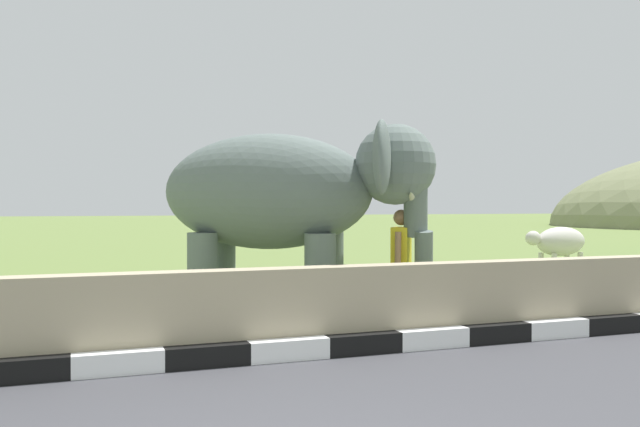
{
  "coord_description": "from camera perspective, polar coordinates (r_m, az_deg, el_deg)",
  "views": [
    {
      "loc": [
        -1.2,
        -3.38,
        1.72
      ],
      "look_at": [
        2.07,
        5.54,
        1.6
      ],
      "focal_mm": 37.56,
      "sensor_mm": 36.0,
      "label": 1
    }
  ],
  "objects": [
    {
      "name": "striped_curb",
      "position": [
        7.24,
        -13.17,
        -12.05
      ],
      "size": [
        16.2,
        0.2,
        0.24
      ],
      "color": "white",
      "rests_on": "ground_plane"
    },
    {
      "name": "barrier_parapet",
      "position": [
        8.07,
        3.52,
        -7.97
      ],
      "size": [
        28.0,
        0.36,
        1.0
      ],
      "primitive_type": "cube",
      "color": "tan",
      "rests_on": "ground_plane"
    },
    {
      "name": "person_handler",
      "position": [
        9.81,
        6.93,
        -3.92
      ],
      "size": [
        0.45,
        0.56,
        1.66
      ],
      "color": "navy",
      "rests_on": "ground_plane"
    },
    {
      "name": "elephant",
      "position": [
        9.81,
        -2.39,
        1.63
      ],
      "size": [
        3.96,
        3.42,
        2.88
      ],
      "color": "slate",
      "rests_on": "ground_plane"
    },
    {
      "name": "cow_near",
      "position": [
        16.06,
        19.73,
        -2.36
      ],
      "size": [
        1.93,
        0.9,
        1.23
      ],
      "color": "beige",
      "rests_on": "ground_plane"
    }
  ]
}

